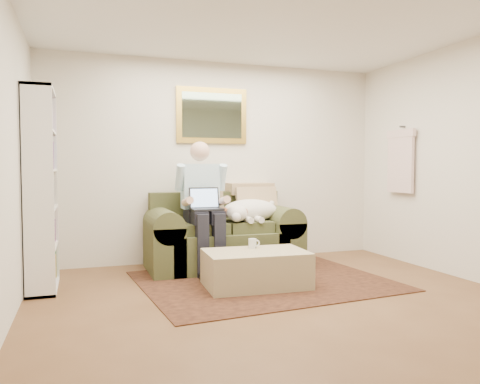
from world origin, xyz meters
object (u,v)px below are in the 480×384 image
bookshelf (41,190)px  laptop (206,204)px  seated_man (204,207)px  sleeping_dog (250,210)px  sofa (222,242)px  ottoman (256,269)px  coffee_mug (252,243)px

bookshelf → laptop: bearing=5.5°
seated_man → sleeping_dog: seated_man is taller
laptop → sleeping_dog: size_ratio=0.47×
bookshelf → sofa: bearing=11.4°
ottoman → coffee_mug: (0.03, 0.17, 0.24)m
seated_man → laptop: bearing=-90.0°
sofa → laptop: laptop is taller
seated_man → coffee_mug: (0.34, -0.70, -0.34)m
coffee_mug → bookshelf: bookshelf is taller
seated_man → ottoman: size_ratio=1.50×
ottoman → seated_man: bearing=110.0°
seated_man → laptop: 0.08m
seated_man → bookshelf: (-1.74, -0.24, 0.23)m
seated_man → bookshelf: 1.77m
laptop → coffee_mug: laptop is taller
laptop → coffee_mug: size_ratio=3.54×
seated_man → ottoman: seated_man is taller
ottoman → bookshelf: size_ratio=0.51×
ottoman → bookshelf: 2.30m
sleeping_dog → coffee_mug: size_ratio=7.51×
sleeping_dog → seated_man: bearing=-172.9°
sofa → bookshelf: bookshelf is taller
sofa → bookshelf: bearing=-168.6°
ottoman → bookshelf: bearing=162.9°
seated_man → bookshelf: bookshelf is taller
sleeping_dog → ottoman: bearing=-106.7°
coffee_mug → ottoman: bearing=-99.2°
sleeping_dog → bookshelf: 2.38m
sofa → ottoman: bearing=-87.6°
coffee_mug → bookshelf: (-2.08, 0.46, 0.58)m
sofa → ottoman: size_ratio=1.78×
seated_man → ottoman: bearing=-70.0°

